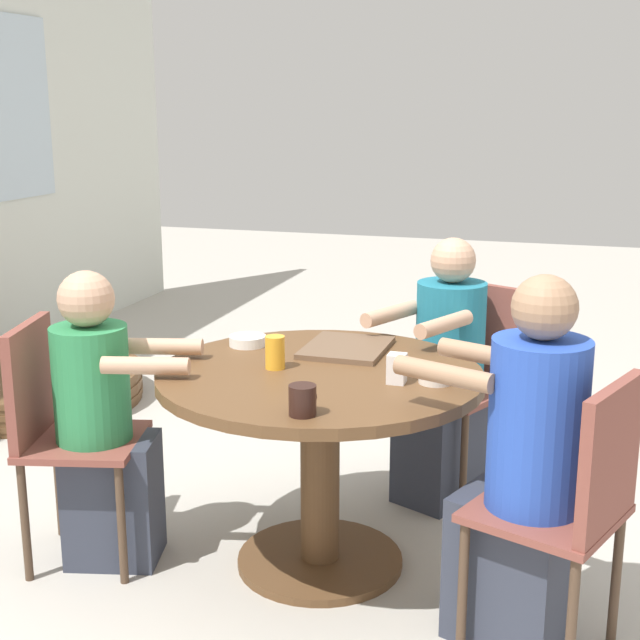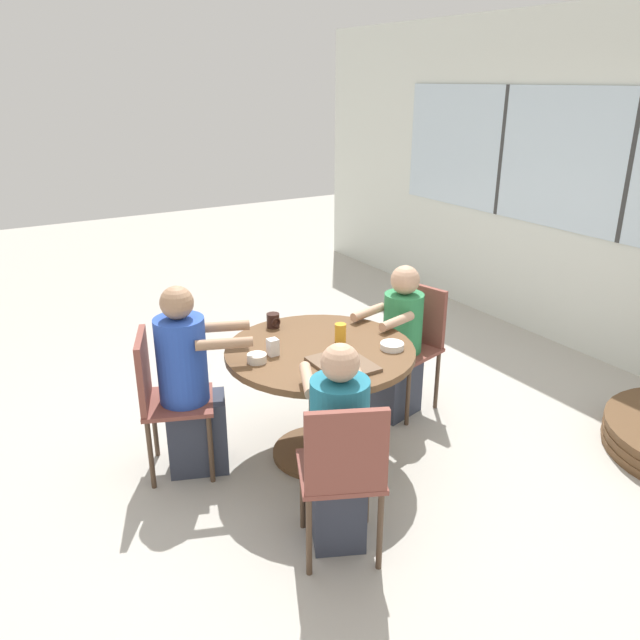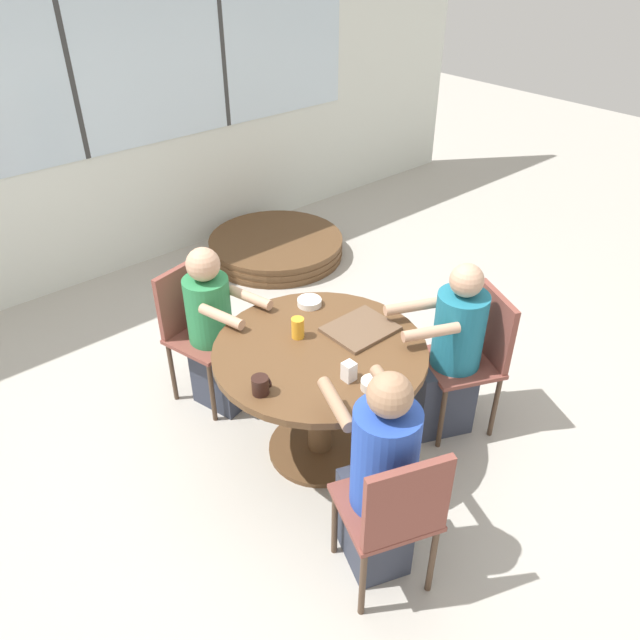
# 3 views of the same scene
# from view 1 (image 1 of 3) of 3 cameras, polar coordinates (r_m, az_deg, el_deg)

# --- Properties ---
(ground_plane) EXTENTS (16.00, 16.00, 0.00)m
(ground_plane) POSITION_cam_1_polar(r_m,az_deg,el_deg) (3.37, -0.00, -15.30)
(ground_plane) COLOR #B2ADA3
(dining_table) EXTENTS (1.13, 1.13, 0.74)m
(dining_table) POSITION_cam_1_polar(r_m,az_deg,el_deg) (3.14, -0.00, -6.50)
(dining_table) COLOR brown
(dining_table) RESTS_ON ground_plane
(chair_for_woman_green_shirt) EXTENTS (0.52, 0.52, 0.89)m
(chair_for_woman_green_shirt) POSITION_cam_1_polar(r_m,az_deg,el_deg) (2.71, 16.07, -10.78)
(chair_for_woman_green_shirt) COLOR brown
(chair_for_woman_green_shirt) RESTS_ON ground_plane
(chair_for_man_blue_shirt) EXTENTS (0.49, 0.49, 0.89)m
(chair_for_man_blue_shirt) POSITION_cam_1_polar(r_m,az_deg,el_deg) (3.33, -16.45, -6.15)
(chair_for_man_blue_shirt) COLOR brown
(chair_for_man_blue_shirt) RESTS_ON ground_plane
(chair_for_man_teal_shirt) EXTENTS (0.53, 0.53, 0.89)m
(chair_for_man_teal_shirt) POSITION_cam_1_polar(r_m,az_deg,el_deg) (3.86, 9.35, -3.01)
(chair_for_man_teal_shirt) COLOR brown
(chair_for_man_teal_shirt) RESTS_ON ground_plane
(person_woman_green_shirt) EXTENTS (0.45, 0.59, 1.17)m
(person_woman_green_shirt) POSITION_cam_1_polar(r_m,az_deg,el_deg) (2.77, 12.91, -10.10)
(person_woman_green_shirt) COLOR #333847
(person_woman_green_shirt) RESTS_ON ground_plane
(person_man_blue_shirt) EXTENTS (0.38, 0.54, 1.08)m
(person_man_blue_shirt) POSITION_cam_1_polar(r_m,az_deg,el_deg) (3.29, -13.70, -6.92)
(person_man_blue_shirt) COLOR #333847
(person_man_blue_shirt) RESTS_ON ground_plane
(person_man_teal_shirt) EXTENTS (0.59, 0.47, 1.11)m
(person_man_teal_shirt) POSITION_cam_1_polar(r_m,az_deg,el_deg) (3.74, 7.96, -4.04)
(person_man_teal_shirt) COLOR #333847
(person_man_teal_shirt) RESTS_ON ground_plane
(food_tray_dark) EXTENTS (0.36, 0.29, 0.02)m
(food_tray_dark) POSITION_cam_1_polar(r_m,az_deg,el_deg) (3.33, 1.70, -1.79)
(food_tray_dark) COLOR brown
(food_tray_dark) RESTS_ON dining_table
(coffee_mug) EXTENTS (0.09, 0.08, 0.09)m
(coffee_mug) POSITION_cam_1_polar(r_m,az_deg,el_deg) (2.64, -1.11, -5.14)
(coffee_mug) COLOR black
(coffee_mug) RESTS_ON dining_table
(juice_glass) EXTENTS (0.07, 0.07, 0.12)m
(juice_glass) POSITION_cam_1_polar(r_m,az_deg,el_deg) (3.09, -2.90, -2.08)
(juice_glass) COLOR gold
(juice_glass) RESTS_ON dining_table
(milk_carton_small) EXTENTS (0.06, 0.06, 0.10)m
(milk_carton_small) POSITION_cam_1_polar(r_m,az_deg,el_deg) (2.94, 4.93, -3.12)
(milk_carton_small) COLOR silver
(milk_carton_small) RESTS_ON dining_table
(bowl_white_shallow) EXTENTS (0.14, 0.14, 0.04)m
(bowl_white_shallow) POSITION_cam_1_polar(r_m,az_deg,el_deg) (3.40, -4.66, -1.32)
(bowl_white_shallow) COLOR white
(bowl_white_shallow) RESTS_ON dining_table
(bowl_cereal) EXTENTS (0.11, 0.11, 0.05)m
(bowl_cereal) POSITION_cam_1_polar(r_m,az_deg,el_deg) (2.97, 7.40, -3.57)
(bowl_cereal) COLOR silver
(bowl_cereal) RESTS_ON dining_table
(folded_table_stack) EXTENTS (1.19, 1.19, 0.18)m
(folded_table_stack) POSITION_cam_1_polar(r_m,az_deg,el_deg) (5.26, -17.79, -4.01)
(folded_table_stack) COLOR brown
(folded_table_stack) RESTS_ON ground_plane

